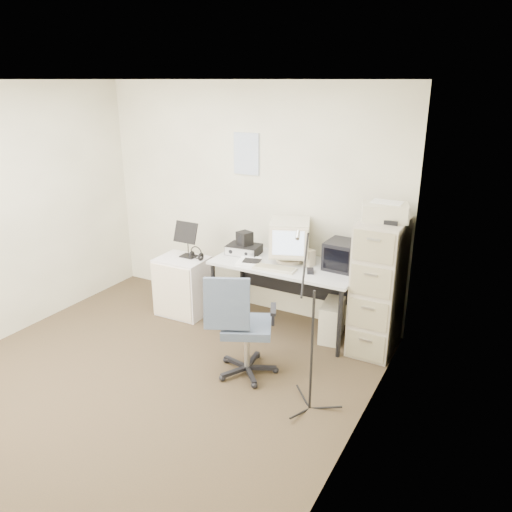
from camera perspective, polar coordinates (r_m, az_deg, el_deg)
The scene contains 22 objects.
floor at distance 4.64m, azimuth -11.97°, elevation -13.60°, with size 3.60×3.60×0.01m, color #372F21.
ceiling at distance 3.91m, azimuth -14.67°, elevation 18.94°, with size 3.60×3.60×0.01m, color white.
wall_back at distance 5.52m, azimuth -0.82°, elevation 6.45°, with size 3.60×0.02×2.50m, color #EEE9C8.
wall_right at distance 3.26m, azimuth 11.46°, elevation -3.46°, with size 0.02×3.60×2.50m, color #EEE9C8.
wall_calendar at distance 5.43m, azimuth -1.10°, elevation 11.60°, with size 0.30×0.02×0.44m, color white.
filing_cabinet at distance 4.86m, azimuth 13.80°, elevation -3.43°, with size 0.40×0.60×1.30m, color #A99F8B.
printer at distance 4.63m, azimuth 14.52°, elevation 4.88°, with size 0.40×0.27×0.16m, color beige.
desk at distance 5.24m, azimuth 3.39°, elevation -4.56°, with size 1.50×0.70×0.73m, color beige.
crt_monitor at distance 5.09m, azimuth 3.86°, elevation 1.69°, with size 0.39×0.41×0.43m, color beige.
crt_tv at distance 4.97m, azimuth 9.85°, elevation 0.11°, with size 0.31×0.33×0.28m, color black.
desk_speaker at distance 5.03m, azimuth 6.14°, elevation -0.21°, with size 0.09×0.09×0.16m, color beige.
keyboard at distance 4.92m, azimuth 2.13°, elevation -1.44°, with size 0.42×0.15×0.02m, color beige.
mouse at distance 4.87m, azimuth 6.22°, elevation -1.71°, with size 0.07×0.11×0.03m, color black.
radio_receiver at distance 5.35m, azimuth -1.38°, elevation 0.78°, with size 0.35×0.25×0.10m, color black.
radio_speaker at distance 5.32m, azimuth -1.31°, elevation 2.05°, with size 0.14×0.13×0.14m, color black.
papers at distance 5.11m, azimuth -0.87°, elevation -0.63°, with size 0.21×0.29×0.02m, color white.
pc_tower at distance 5.16m, azimuth 8.67°, elevation -7.26°, with size 0.18×0.41×0.39m, color beige.
office_chair at distance 4.39m, azimuth -1.06°, elevation -7.87°, with size 0.55×0.55×0.96m, color slate.
side_cart at distance 5.63m, azimuth -8.33°, elevation -3.40°, with size 0.53×0.42×0.65m, color silver.
music_stand at distance 5.48m, azimuth -7.82°, elevation 1.93°, with size 0.28×0.15×0.41m, color black.
headphones at distance 5.44m, azimuth -6.85°, elevation 0.11°, with size 0.16×0.16×0.03m, color black.
mic_stand at distance 3.87m, azimuth 6.49°, elevation -8.77°, with size 0.02×0.02×1.35m, color black.
Camera 1 is at (2.63, -2.89, 2.50)m, focal length 35.00 mm.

